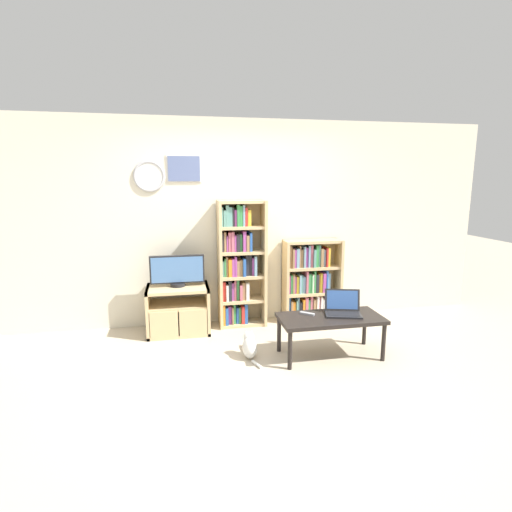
% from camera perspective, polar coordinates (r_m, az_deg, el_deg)
% --- Properties ---
extents(ground_plane, '(18.00, 18.00, 0.00)m').
position_cam_1_polar(ground_plane, '(3.91, 0.65, -17.37)').
color(ground_plane, '#BCAD93').
extents(wall_back, '(6.84, 0.09, 2.60)m').
position_cam_1_polar(wall_back, '(5.16, -3.30, 4.78)').
color(wall_back, beige).
rests_on(wall_back, ground_plane).
extents(tv_stand, '(0.75, 0.51, 0.57)m').
position_cam_1_polar(tv_stand, '(5.01, -11.03, -7.49)').
color(tv_stand, tan).
rests_on(tv_stand, ground_plane).
extents(television, '(0.65, 0.18, 0.38)m').
position_cam_1_polar(television, '(4.91, -11.18, -2.08)').
color(television, black).
rests_on(television, tv_stand).
extents(bookshelf_tall, '(0.60, 0.31, 1.60)m').
position_cam_1_polar(bookshelf_tall, '(5.06, -2.47, -1.14)').
color(bookshelf_tall, tan).
rests_on(bookshelf_tall, ground_plane).
extents(bookshelf_short, '(0.77, 0.27, 1.08)m').
position_cam_1_polar(bookshelf_short, '(5.37, 7.70, -3.66)').
color(bookshelf_short, tan).
rests_on(bookshelf_short, ground_plane).
extents(coffee_table, '(1.09, 0.52, 0.44)m').
position_cam_1_polar(coffee_table, '(4.32, 10.60, -9.08)').
color(coffee_table, black).
rests_on(coffee_table, ground_plane).
extents(laptop, '(0.43, 0.36, 0.25)m').
position_cam_1_polar(laptop, '(4.39, 12.29, -7.30)').
color(laptop, '#232326').
rests_on(laptop, coffee_table).
extents(remote_near_laptop, '(0.15, 0.14, 0.02)m').
position_cam_1_polar(remote_near_laptop, '(4.32, 7.32, -8.16)').
color(remote_near_laptop, '#99999E').
rests_on(remote_near_laptop, coffee_table).
extents(cat, '(0.16, 0.40, 0.28)m').
position_cam_1_polar(cat, '(4.31, -0.92, -12.73)').
color(cat, white).
rests_on(cat, ground_plane).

